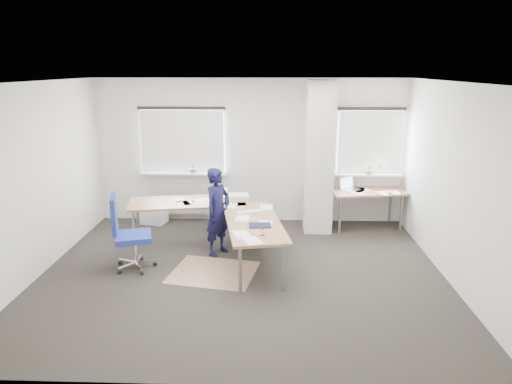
{
  "coord_description": "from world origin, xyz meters",
  "views": [
    {
      "loc": [
        0.43,
        -6.27,
        3.0
      ],
      "look_at": [
        0.18,
        0.9,
        1.02
      ],
      "focal_mm": 32.0,
      "sensor_mm": 36.0,
      "label": 1
    }
  ],
  "objects_px": {
    "desk_main": "(221,212)",
    "task_chair": "(131,249)",
    "desk_side": "(367,193)",
    "person": "(218,212)"
  },
  "relations": [
    {
      "from": "desk_side",
      "to": "person",
      "type": "xyz_separation_m",
      "value": [
        -2.69,
        -1.4,
        0.04
      ]
    },
    {
      "from": "desk_main",
      "to": "task_chair",
      "type": "xyz_separation_m",
      "value": [
        -1.29,
        -0.72,
        -0.37
      ]
    },
    {
      "from": "desk_main",
      "to": "person",
      "type": "relative_size",
      "value": 1.94
    },
    {
      "from": "desk_main",
      "to": "task_chair",
      "type": "height_order",
      "value": "task_chair"
    },
    {
      "from": "desk_side",
      "to": "person",
      "type": "relative_size",
      "value": 1.03
    },
    {
      "from": "desk_main",
      "to": "task_chair",
      "type": "bearing_deg",
      "value": -160.75
    },
    {
      "from": "desk_main",
      "to": "task_chair",
      "type": "relative_size",
      "value": 2.4
    },
    {
      "from": "task_chair",
      "to": "person",
      "type": "xyz_separation_m",
      "value": [
        1.25,
        0.64,
        0.4
      ]
    },
    {
      "from": "desk_side",
      "to": "task_chair",
      "type": "xyz_separation_m",
      "value": [
        -3.94,
        -2.05,
        -0.36
      ]
    },
    {
      "from": "person",
      "to": "desk_side",
      "type": "bearing_deg",
      "value": -29.93
    }
  ]
}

